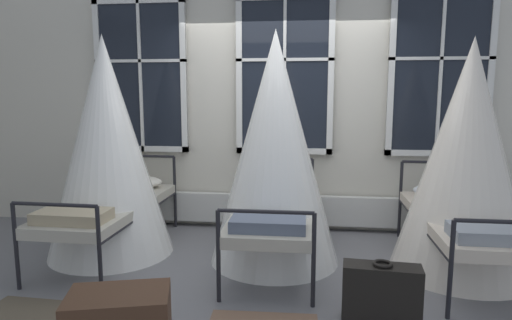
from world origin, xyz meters
name	(u,v)px	position (x,y,z in m)	size (l,w,h in m)	color
ground	(277,260)	(0.00, 0.00, 0.00)	(21.96, 21.96, 0.00)	slate
back_wall_with_windows	(285,84)	(0.00, 1.18, 1.78)	(9.12, 0.10, 3.55)	beige
window_bank	(284,134)	(0.00, 1.06, 1.18)	(4.70, 0.10, 2.73)	black
cot_first	(107,150)	(-1.75, 0.02, 1.09)	(1.28, 1.99, 2.25)	black
cot_second	(275,152)	(-0.03, 0.01, 1.10)	(1.28, 1.98, 2.27)	black
cot_third	(466,161)	(1.74, -0.05, 1.05)	(1.28, 1.98, 2.17)	black
rug_first	(29,317)	(-1.77, -1.39, 0.01)	(0.80, 0.56, 0.01)	brown
suitcase_dark	(381,294)	(0.85, -1.15, 0.22)	(0.58, 0.26, 0.47)	black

